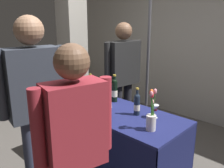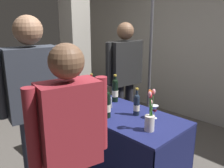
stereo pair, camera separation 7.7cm
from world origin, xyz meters
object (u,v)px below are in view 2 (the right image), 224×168
(display_bottle_0, at_px, (103,99))
(wine_glass_near_vendor, at_px, (155,109))
(featured_wine_bottle, at_px, (72,92))
(concrete_pillar, at_px, (75,36))
(tasting_table, at_px, (112,128))
(flower_vase, at_px, (150,117))
(vendor_presenter, at_px, (125,71))
(taster_foreground_right, at_px, (71,142))
(booth_signpost, at_px, (151,43))

(display_bottle_0, bearing_deg, wine_glass_near_vendor, 25.12)
(featured_wine_bottle, bearing_deg, concrete_pillar, 140.99)
(tasting_table, xyz_separation_m, flower_vase, (0.61, -0.12, 0.37))
(wine_glass_near_vendor, bearing_deg, vendor_presenter, 149.87)
(featured_wine_bottle, height_order, wine_glass_near_vendor, featured_wine_bottle)
(flower_vase, bearing_deg, display_bottle_0, 178.35)
(concrete_pillar, xyz_separation_m, display_bottle_0, (1.53, -0.77, -0.57))
(concrete_pillar, relative_size, featured_wine_bottle, 9.23)
(featured_wine_bottle, xyz_separation_m, vendor_presenter, (0.10, 0.84, 0.14))
(tasting_table, height_order, display_bottle_0, display_bottle_0)
(featured_wine_bottle, distance_m, display_bottle_0, 0.48)
(concrete_pillar, xyz_separation_m, tasting_table, (1.57, -0.67, -0.94))
(wine_glass_near_vendor, distance_m, taster_foreground_right, 1.13)
(featured_wine_bottle, bearing_deg, taster_foreground_right, -35.50)
(concrete_pillar, bearing_deg, flower_vase, -19.92)
(featured_wine_bottle, distance_m, vendor_presenter, 0.86)
(featured_wine_bottle, relative_size, taster_foreground_right, 0.20)
(booth_signpost, bearing_deg, vendor_presenter, -103.35)
(featured_wine_bottle, bearing_deg, display_bottle_0, 9.90)
(concrete_pillar, bearing_deg, vendor_presenter, -0.58)
(display_bottle_0, bearing_deg, booth_signpost, 102.82)
(concrete_pillar, distance_m, tasting_table, 1.95)
(tasting_table, bearing_deg, vendor_presenter, 122.08)
(featured_wine_bottle, height_order, vendor_presenter, vendor_presenter)
(vendor_presenter, bearing_deg, tasting_table, 39.88)
(taster_foreground_right, bearing_deg, booth_signpost, 36.20)
(flower_vase, bearing_deg, booth_signpost, 127.07)
(tasting_table, distance_m, vendor_presenter, 0.93)
(concrete_pillar, height_order, display_bottle_0, concrete_pillar)
(taster_foreground_right, bearing_deg, tasting_table, 44.10)
(wine_glass_near_vendor, bearing_deg, display_bottle_0, -154.88)
(concrete_pillar, relative_size, display_bottle_0, 8.87)
(wine_glass_near_vendor, bearing_deg, tasting_table, -163.68)
(concrete_pillar, xyz_separation_m, featured_wine_bottle, (1.05, -0.85, -0.57))
(vendor_presenter, bearing_deg, booth_signpost, 174.45)
(flower_vase, relative_size, taster_foreground_right, 0.24)
(flower_vase, bearing_deg, wine_glass_near_vendor, 116.93)
(concrete_pillar, height_order, taster_foreground_right, concrete_pillar)
(tasting_table, distance_m, featured_wine_bottle, 0.66)
(tasting_table, bearing_deg, display_bottle_0, -109.34)
(wine_glass_near_vendor, height_order, vendor_presenter, vendor_presenter)
(display_bottle_0, xyz_separation_m, taster_foreground_right, (0.64, -0.88, 0.07))
(display_bottle_0, bearing_deg, concrete_pillar, 153.28)
(vendor_presenter, xyz_separation_m, taster_foreground_right, (1.01, -1.64, -0.07))
(wine_glass_near_vendor, height_order, booth_signpost, booth_signpost)
(concrete_pillar, distance_m, featured_wine_bottle, 1.47)
(concrete_pillar, height_order, flower_vase, concrete_pillar)
(flower_vase, relative_size, vendor_presenter, 0.23)
(display_bottle_0, relative_size, flower_vase, 0.84)
(vendor_presenter, bearing_deg, flower_vase, 60.59)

